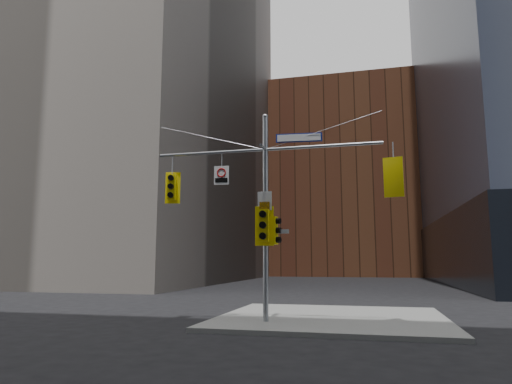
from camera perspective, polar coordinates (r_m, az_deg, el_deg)
The scene contains 13 objects.
ground at distance 13.81m, azimuth -0.69°, elevation -17.50°, with size 160.00×160.00×0.00m, color black.
sidewalk_corner at distance 17.39m, azimuth 9.43°, elevation -15.29°, with size 8.00×8.00×0.15m, color gray.
brick_midrise at distance 72.26m, azimuth 11.05°, elevation 1.04°, with size 26.00×20.00×28.00m, color brown.
signal_assembly at distance 15.75m, azimuth 1.17°, elevation -0.27°, with size 8.00×0.80×7.30m.
traffic_light_west_arm at distance 16.93m, azimuth -10.48°, elevation 0.60°, with size 0.55×0.50×1.17m.
traffic_light_east_arm at distance 15.45m, azimuth 16.90°, elevation 1.70°, with size 0.62×0.55×1.30m.
traffic_light_pole_side at distance 15.55m, azimuth 2.34°, elevation -4.83°, with size 0.40×0.34×0.95m.
traffic_light_pole_front at distance 15.37m, azimuth 0.96°, elevation -4.21°, with size 0.64×0.53×1.35m.
street_sign_blade at distance 15.93m, azimuth 5.39°, elevation 6.78°, with size 1.59×0.21×0.31m.
regulatory_sign_arm at distance 16.28m, azimuth -4.34°, elevation 2.17°, with size 0.54×0.08×0.68m.
regulatory_sign_pole at distance 15.60m, azimuth 1.08°, elevation -1.18°, with size 0.49×0.06×0.65m.
street_blade_ew at distance 15.53m, azimuth 2.82°, elevation -4.95°, with size 0.72×0.08×0.14m.
street_blade_ns at distance 16.05m, azimuth 1.55°, elevation -5.71°, with size 0.12×0.83×0.17m.
Camera 1 is at (3.45, -13.20, 2.15)m, focal length 32.00 mm.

